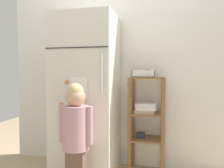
# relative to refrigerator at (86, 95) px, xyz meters

# --- Properties ---
(kitchen_wall_back) EXTENTS (2.70, 0.03, 2.22)m
(kitchen_wall_back) POSITION_rel_refrigerator_xyz_m (0.29, 0.32, 0.25)
(kitchen_wall_back) COLOR silver
(kitchen_wall_back) RESTS_ON ground
(refrigerator) EXTENTS (0.66, 0.61, 1.72)m
(refrigerator) POSITION_rel_refrigerator_xyz_m (0.00, 0.00, 0.00)
(refrigerator) COLOR silver
(refrigerator) RESTS_ON ground
(child_standing) EXTENTS (0.32, 0.24, 1.01)m
(child_standing) POSITION_rel_refrigerator_xyz_m (0.07, -0.47, -0.25)
(child_standing) COLOR brown
(child_standing) RESTS_ON ground
(pantry_shelf_unit) EXTENTS (0.38, 0.33, 1.05)m
(pantry_shelf_unit) POSITION_rel_refrigerator_xyz_m (0.65, 0.12, -0.23)
(pantry_shelf_unit) COLOR brown
(pantry_shelf_unit) RESTS_ON ground
(fruit_bin) EXTENTS (0.24, 0.17, 0.08)m
(fruit_bin) POSITION_rel_refrigerator_xyz_m (0.62, 0.13, 0.23)
(fruit_bin) COLOR white
(fruit_bin) RESTS_ON pantry_shelf_unit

